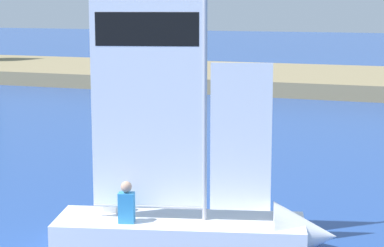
% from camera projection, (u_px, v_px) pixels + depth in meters
% --- Properties ---
extents(shore_bank, '(80.00, 10.33, 0.73)m').
position_uv_depth(shore_bank, '(285.00, 78.00, 37.28)').
color(shore_bank, '#897A56').
rests_on(shore_bank, ground).
extents(sailboat, '(5.23, 2.51, 6.28)m').
position_uv_depth(sailboat, '(218.00, 219.00, 12.52)').
color(sailboat, white).
rests_on(sailboat, ground).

